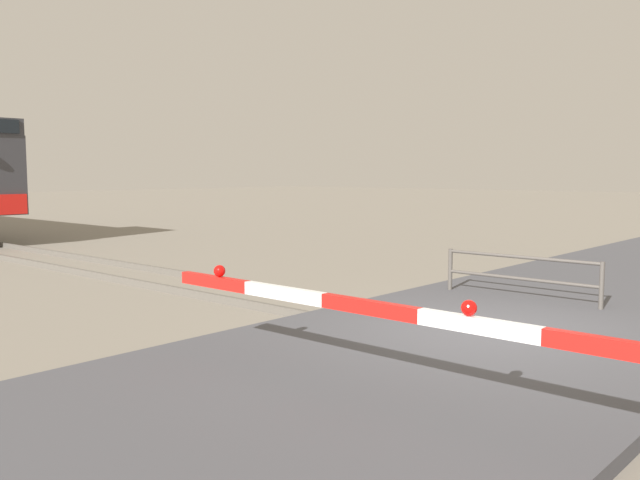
{
  "coord_description": "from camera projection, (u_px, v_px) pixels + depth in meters",
  "views": [
    {
      "loc": [
        -8.72,
        -4.5,
        2.41
      ],
      "look_at": [
        -1.07,
        2.31,
        1.39
      ],
      "focal_mm": 38.05,
      "sensor_mm": 36.0,
      "label": 1
    }
  ],
  "objects": [
    {
      "name": "crossing_gate",
      "position": [
        600.0,
        382.0,
        5.1
      ],
      "size": [
        0.36,
        6.52,
        1.32
      ],
      "color": "silver",
      "rests_on": "ground_plane"
    },
    {
      "name": "guard_railing",
      "position": [
        520.0,
        273.0,
        12.07
      ],
      "size": [
        0.08,
        2.93,
        0.95
      ],
      "color": "#4C4742",
      "rests_on": "ground_plane"
    },
    {
      "name": "rail_track_right",
      "position": [
        513.0,
        328.0,
        10.22
      ],
      "size": [
        0.08,
        80.0,
        0.15
      ],
      "primitive_type": "cube",
      "color": "#59544C",
      "rests_on": "ground_plane"
    },
    {
      "name": "rail_track_left",
      "position": [
        465.0,
        346.0,
        9.16
      ],
      "size": [
        0.08,
        80.0,
        0.15
      ],
      "primitive_type": "cube",
      "color": "#59544C",
      "rests_on": "ground_plane"
    },
    {
      "name": "road_surface",
      "position": [
        490.0,
        336.0,
        9.69
      ],
      "size": [
        36.0,
        5.65,
        0.16
      ],
      "primitive_type": "cube",
      "color": "#47474C",
      "rests_on": "ground_plane"
    },
    {
      "name": "ground_plane",
      "position": [
        490.0,
        341.0,
        9.7
      ],
      "size": [
        160.0,
        160.0,
        0.0
      ],
      "primitive_type": "plane",
      "color": "gray"
    }
  ]
}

